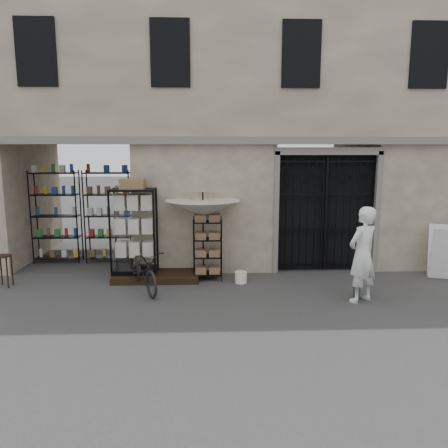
{
  "coord_description": "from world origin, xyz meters",
  "views": [
    {
      "loc": [
        -1.19,
        -8.47,
        3.07
      ],
      "look_at": [
        -0.8,
        1.4,
        1.35
      ],
      "focal_mm": 35.0,
      "sensor_mm": 36.0,
      "label": 1
    }
  ],
  "objects_px": {
    "market_umbrella": "(203,204)",
    "bicycle": "(144,290)",
    "display_cabinet": "(134,236)",
    "shopkeeper": "(360,301)",
    "wire_rack": "(208,249)",
    "wooden_stool": "(4,270)",
    "white_bucket": "(241,277)",
    "easel_sign": "(443,252)",
    "steel_bollard": "(357,280)"
  },
  "relations": [
    {
      "from": "wire_rack",
      "to": "steel_bollard",
      "type": "height_order",
      "value": "wire_rack"
    },
    {
      "from": "wooden_stool",
      "to": "shopkeeper",
      "type": "height_order",
      "value": "wooden_stool"
    },
    {
      "from": "wooden_stool",
      "to": "shopkeeper",
      "type": "distance_m",
      "value": 7.76
    },
    {
      "from": "bicycle",
      "to": "shopkeeper",
      "type": "height_order",
      "value": "bicycle"
    },
    {
      "from": "white_bucket",
      "to": "bicycle",
      "type": "bearing_deg",
      "value": -168.2
    },
    {
      "from": "display_cabinet",
      "to": "shopkeeper",
      "type": "xyz_separation_m",
      "value": [
        4.81,
        -1.75,
        -1.05
      ]
    },
    {
      "from": "wire_rack",
      "to": "bicycle",
      "type": "relative_size",
      "value": 0.84
    },
    {
      "from": "market_umbrella",
      "to": "white_bucket",
      "type": "relative_size",
      "value": 9.05
    },
    {
      "from": "market_umbrella",
      "to": "easel_sign",
      "type": "relative_size",
      "value": 2.0
    },
    {
      "from": "wire_rack",
      "to": "shopkeeper",
      "type": "distance_m",
      "value": 3.58
    },
    {
      "from": "market_umbrella",
      "to": "white_bucket",
      "type": "xyz_separation_m",
      "value": [
        0.87,
        -0.41,
        -1.66
      ]
    },
    {
      "from": "bicycle",
      "to": "shopkeeper",
      "type": "xyz_separation_m",
      "value": [
        4.5,
        -0.86,
        0.0
      ]
    },
    {
      "from": "wooden_stool",
      "to": "shopkeeper",
      "type": "bearing_deg",
      "value": -9.3
    },
    {
      "from": "wire_rack",
      "to": "market_umbrella",
      "type": "relative_size",
      "value": 0.59
    },
    {
      "from": "bicycle",
      "to": "wire_rack",
      "type": "bearing_deg",
      "value": 3.14
    },
    {
      "from": "shopkeeper",
      "to": "bicycle",
      "type": "bearing_deg",
      "value": -43.25
    },
    {
      "from": "bicycle",
      "to": "easel_sign",
      "type": "distance_m",
      "value": 7.02
    },
    {
      "from": "bicycle",
      "to": "display_cabinet",
      "type": "bearing_deg",
      "value": 83.23
    },
    {
      "from": "wooden_stool",
      "to": "easel_sign",
      "type": "xyz_separation_m",
      "value": [
        10.12,
        0.2,
        0.26
      ]
    },
    {
      "from": "display_cabinet",
      "to": "wire_rack",
      "type": "relative_size",
      "value": 1.47
    },
    {
      "from": "wooden_stool",
      "to": "display_cabinet",
      "type": "bearing_deg",
      "value": 9.82
    },
    {
      "from": "white_bucket",
      "to": "bicycle",
      "type": "xyz_separation_m",
      "value": [
        -2.17,
        -0.45,
        -0.13
      ]
    },
    {
      "from": "display_cabinet",
      "to": "white_bucket",
      "type": "relative_size",
      "value": 7.86
    },
    {
      "from": "display_cabinet",
      "to": "shopkeeper",
      "type": "bearing_deg",
      "value": -43.51
    },
    {
      "from": "wooden_stool",
      "to": "market_umbrella",
      "type": "bearing_deg",
      "value": 5.99
    },
    {
      "from": "display_cabinet",
      "to": "easel_sign",
      "type": "distance_m",
      "value": 7.3
    },
    {
      "from": "display_cabinet",
      "to": "wooden_stool",
      "type": "bearing_deg",
      "value": 166.27
    },
    {
      "from": "wire_rack",
      "to": "market_umbrella",
      "type": "bearing_deg",
      "value": 125.26
    },
    {
      "from": "bicycle",
      "to": "easel_sign",
      "type": "bearing_deg",
      "value": -21.23
    },
    {
      "from": "wire_rack",
      "to": "display_cabinet",
      "type": "bearing_deg",
      "value": 156.53
    },
    {
      "from": "wooden_stool",
      "to": "bicycle",
      "type": "bearing_deg",
      "value": -7.07
    },
    {
      "from": "display_cabinet",
      "to": "bicycle",
      "type": "bearing_deg",
      "value": -94.21
    },
    {
      "from": "market_umbrella",
      "to": "bicycle",
      "type": "relative_size",
      "value": 1.42
    },
    {
      "from": "shopkeeper",
      "to": "display_cabinet",
      "type": "bearing_deg",
      "value": -52.35
    },
    {
      "from": "wooden_stool",
      "to": "easel_sign",
      "type": "height_order",
      "value": "easel_sign"
    },
    {
      "from": "shopkeeper",
      "to": "easel_sign",
      "type": "height_order",
      "value": "easel_sign"
    },
    {
      "from": "market_umbrella",
      "to": "steel_bollard",
      "type": "bearing_deg",
      "value": -26.45
    },
    {
      "from": "white_bucket",
      "to": "wooden_stool",
      "type": "xyz_separation_m",
      "value": [
        -5.32,
        -0.06,
        0.25
      ]
    },
    {
      "from": "market_umbrella",
      "to": "wooden_stool",
      "type": "relative_size",
      "value": 3.43
    },
    {
      "from": "wire_rack",
      "to": "shopkeeper",
      "type": "xyz_separation_m",
      "value": [
        3.09,
        -1.65,
        -0.72
      ]
    },
    {
      "from": "wooden_stool",
      "to": "steel_bollard",
      "type": "xyz_separation_m",
      "value": [
        7.63,
        -1.11,
        0.01
      ]
    },
    {
      "from": "wire_rack",
      "to": "white_bucket",
      "type": "height_order",
      "value": "wire_rack"
    },
    {
      "from": "steel_bollard",
      "to": "easel_sign",
      "type": "xyz_separation_m",
      "value": [
        2.49,
        1.32,
        0.25
      ]
    },
    {
      "from": "wire_rack",
      "to": "easel_sign",
      "type": "relative_size",
      "value": 1.18
    },
    {
      "from": "shopkeeper",
      "to": "easel_sign",
      "type": "bearing_deg",
      "value": 178.16
    },
    {
      "from": "market_umbrella",
      "to": "easel_sign",
      "type": "bearing_deg",
      "value": -2.65
    },
    {
      "from": "steel_bollard",
      "to": "easel_sign",
      "type": "height_order",
      "value": "easel_sign"
    },
    {
      "from": "market_umbrella",
      "to": "easel_sign",
      "type": "height_order",
      "value": "market_umbrella"
    },
    {
      "from": "shopkeeper",
      "to": "wire_rack",
      "type": "bearing_deg",
      "value": -60.48
    },
    {
      "from": "steel_bollard",
      "to": "market_umbrella",
      "type": "bearing_deg",
      "value": 153.55
    }
  ]
}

